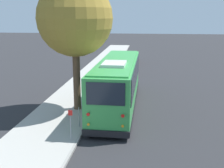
{
  "coord_description": "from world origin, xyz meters",
  "views": [
    {
      "loc": [
        -20.06,
        -1.62,
        6.51
      ],
      "look_at": [
        0.79,
        0.84,
        1.3
      ],
      "focal_mm": 45.0,
      "sensor_mm": 36.0,
      "label": 1
    }
  ],
  "objects_px": {
    "parked_sedan_gray": "(124,67)",
    "parked_sedan_maroon": "(129,59)",
    "shuttle_bus": "(118,81)",
    "sign_post_far": "(79,117)",
    "sign_post_near": "(71,125)",
    "street_tree": "(75,13)",
    "fire_hydrant": "(107,76)"
  },
  "relations": [
    {
      "from": "fire_hydrant",
      "to": "parked_sedan_maroon",
      "type": "bearing_deg",
      "value": -7.83
    },
    {
      "from": "shuttle_bus",
      "to": "sign_post_near",
      "type": "distance_m",
      "value": 6.34
    },
    {
      "from": "shuttle_bus",
      "to": "street_tree",
      "type": "distance_m",
      "value": 5.44
    },
    {
      "from": "shuttle_bus",
      "to": "sign_post_near",
      "type": "height_order",
      "value": "shuttle_bus"
    },
    {
      "from": "sign_post_near",
      "to": "fire_hydrant",
      "type": "distance_m",
      "value": 13.85
    },
    {
      "from": "parked_sedan_maroon",
      "to": "parked_sedan_gray",
      "type": "bearing_deg",
      "value": 177.44
    },
    {
      "from": "parked_sedan_gray",
      "to": "fire_hydrant",
      "type": "relative_size",
      "value": 5.4
    },
    {
      "from": "parked_sedan_maroon",
      "to": "sign_post_far",
      "type": "relative_size",
      "value": 3.83
    },
    {
      "from": "street_tree",
      "to": "sign_post_far",
      "type": "height_order",
      "value": "street_tree"
    },
    {
      "from": "parked_sedan_maroon",
      "to": "shuttle_bus",
      "type": "bearing_deg",
      "value": -179.85
    },
    {
      "from": "fire_hydrant",
      "to": "shuttle_bus",
      "type": "bearing_deg",
      "value": -166.73
    },
    {
      "from": "parked_sedan_gray",
      "to": "sign_post_far",
      "type": "distance_m",
      "value": 16.83
    },
    {
      "from": "street_tree",
      "to": "sign_post_far",
      "type": "bearing_deg",
      "value": -165.41
    },
    {
      "from": "parked_sedan_gray",
      "to": "sign_post_near",
      "type": "distance_m",
      "value": 18.64
    },
    {
      "from": "shuttle_bus",
      "to": "parked_sedan_maroon",
      "type": "distance_m",
      "value": 19.37
    },
    {
      "from": "parked_sedan_gray",
      "to": "parked_sedan_maroon",
      "type": "bearing_deg",
      "value": -6.41
    },
    {
      "from": "parked_sedan_gray",
      "to": "parked_sedan_maroon",
      "type": "relative_size",
      "value": 0.95
    },
    {
      "from": "sign_post_far",
      "to": "fire_hydrant",
      "type": "height_order",
      "value": "sign_post_far"
    },
    {
      "from": "parked_sedan_maroon",
      "to": "street_tree",
      "type": "height_order",
      "value": "street_tree"
    },
    {
      "from": "parked_sedan_maroon",
      "to": "fire_hydrant",
      "type": "bearing_deg",
      "value": 171.52
    },
    {
      "from": "shuttle_bus",
      "to": "street_tree",
      "type": "xyz_separation_m",
      "value": [
        -0.88,
        2.69,
        4.65
      ]
    },
    {
      "from": "street_tree",
      "to": "sign_post_near",
      "type": "xyz_separation_m",
      "value": [
        -5.13,
        -0.86,
        -5.6
      ]
    },
    {
      "from": "fire_hydrant",
      "to": "parked_sedan_gray",
      "type": "bearing_deg",
      "value": -15.9
    },
    {
      "from": "sign_post_far",
      "to": "fire_hydrant",
      "type": "distance_m",
      "value": 12.03
    },
    {
      "from": "shuttle_bus",
      "to": "parked_sedan_gray",
      "type": "distance_m",
      "value": 12.67
    },
    {
      "from": "parked_sedan_gray",
      "to": "sign_post_far",
      "type": "bearing_deg",
      "value": 170.97
    },
    {
      "from": "sign_post_near",
      "to": "fire_hydrant",
      "type": "bearing_deg",
      "value": 0.09
    },
    {
      "from": "parked_sedan_gray",
      "to": "street_tree",
      "type": "height_order",
      "value": "street_tree"
    },
    {
      "from": "sign_post_far",
      "to": "sign_post_near",
      "type": "bearing_deg",
      "value": 180.0
    },
    {
      "from": "sign_post_near",
      "to": "sign_post_far",
      "type": "height_order",
      "value": "sign_post_near"
    },
    {
      "from": "parked_sedan_gray",
      "to": "sign_post_near",
      "type": "relative_size",
      "value": 2.66
    },
    {
      "from": "street_tree",
      "to": "sign_post_near",
      "type": "relative_size",
      "value": 5.68
    }
  ]
}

